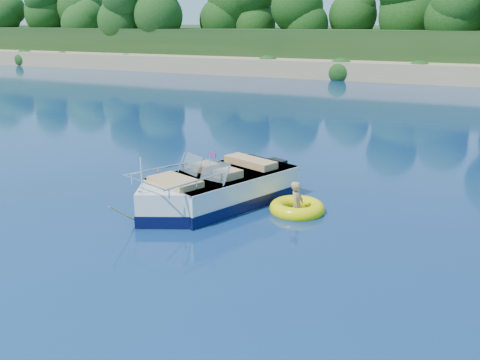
{
  "coord_description": "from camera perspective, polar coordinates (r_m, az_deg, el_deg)",
  "views": [
    {
      "loc": [
        5.86,
        -9.99,
        4.77
      ],
      "look_at": [
        0.21,
        1.88,
        0.85
      ],
      "focal_mm": 40.0,
      "sensor_mm": 36.0,
      "label": 1
    }
  ],
  "objects": [
    {
      "name": "ground",
      "position": [
        12.53,
        -4.61,
        -5.84
      ],
      "size": [
        160.0,
        160.0,
        0.0
      ],
      "primitive_type": "plane",
      "color": "#09143F",
      "rests_on": "ground"
    },
    {
      "name": "shoreline",
      "position": [
        74.1,
        21.4,
        12.57
      ],
      "size": [
        170.0,
        59.0,
        6.0
      ],
      "color": "#9C825B",
      "rests_on": "ground"
    },
    {
      "name": "treeline",
      "position": [
        51.34,
        19.77,
        16.55
      ],
      "size": [
        150.0,
        7.12,
        8.19
      ],
      "color": "black",
      "rests_on": "ground"
    },
    {
      "name": "motorboat",
      "position": [
        14.32,
        -2.89,
        -1.28
      ],
      "size": [
        3.35,
        5.6,
        1.95
      ],
      "rotation": [
        0.0,
        0.0,
        -0.36
      ],
      "color": "silver",
      "rests_on": "ground"
    },
    {
      "name": "tow_tube",
      "position": [
        13.98,
        6.1,
        -3.02
      ],
      "size": [
        1.82,
        1.82,
        0.38
      ],
      "rotation": [
        0.0,
        0.0,
        0.32
      ],
      "color": "#FDE904",
      "rests_on": "ground"
    },
    {
      "name": "boy",
      "position": [
        13.95,
        6.09,
        -3.5
      ],
      "size": [
        0.41,
        0.74,
        1.39
      ],
      "primitive_type": "imported",
      "rotation": [
        0.0,
        -0.17,
        1.7
      ],
      "color": "tan",
      "rests_on": "ground"
    }
  ]
}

